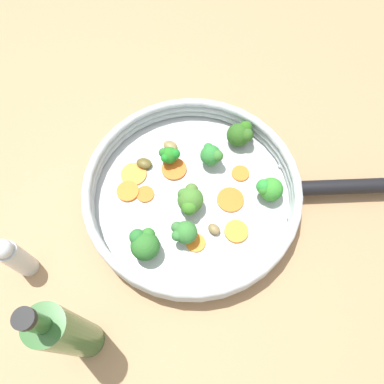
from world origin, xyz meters
TOP-DOWN VIEW (x-y plane):
  - ground_plane at (0.00, 0.00)m, footprint 4.00×4.00m
  - skillet at (0.00, 0.00)m, footprint 0.36×0.36m
  - skillet_rim_wall at (0.00, 0.00)m, footprint 0.37×0.37m
  - skillet_handle at (-0.05, 0.28)m, footprint 0.06×0.21m
  - skillet_rivet_left at (0.02, 0.17)m, footprint 0.01×0.01m
  - skillet_rivet_right at (-0.08, 0.15)m, footprint 0.01×0.01m
  - carrot_slice_0 at (0.06, 0.08)m, footprint 0.06×0.06m
  - carrot_slice_1 at (0.09, 0.02)m, footprint 0.04×0.04m
  - carrot_slice_2 at (-0.05, -0.04)m, footprint 0.06×0.06m
  - carrot_slice_3 at (0.01, -0.11)m, footprint 0.04×0.04m
  - carrot_slice_4 at (-0.03, -0.11)m, footprint 0.06×0.06m
  - carrot_slice_5 at (-0.00, 0.07)m, footprint 0.05×0.05m
  - carrot_slice_6 at (-0.05, 0.08)m, footprint 0.04×0.04m
  - carrot_slice_7 at (0.01, -0.08)m, footprint 0.05×0.05m
  - broccoli_floret_0 at (0.11, -0.06)m, footprint 0.05×0.05m
  - broccoli_floret_1 at (-0.07, 0.03)m, footprint 0.04×0.04m
  - broccoli_floret_2 at (-0.12, 0.08)m, footprint 0.05×0.05m
  - broccoli_floret_3 at (0.08, -0.01)m, footprint 0.04×0.04m
  - broccoli_floret_4 at (-0.06, -0.05)m, footprint 0.03×0.04m
  - broccoli_floret_5 at (-0.02, 0.13)m, footprint 0.04×0.05m
  - broccoli_floret_6 at (0.02, 0.00)m, footprint 0.06×0.05m
  - mushroom_piece_0 at (0.06, 0.05)m, footprint 0.03×0.03m
  - mushroom_piece_1 at (-0.10, -0.05)m, footprint 0.03×0.03m
  - mushroom_piece_2 at (-0.05, -0.09)m, footprint 0.03×0.03m
  - salt_shaker at (0.16, -0.25)m, footprint 0.03×0.03m
  - oil_bottle at (0.26, -0.13)m, footprint 0.05×0.05m

SIDE VIEW (x-z plane):
  - ground_plane at x=0.00m, z-range 0.00..0.00m
  - skillet at x=0.00m, z-range 0.00..0.01m
  - carrot_slice_7 at x=0.01m, z-range 0.01..0.02m
  - carrot_slice_4 at x=-0.03m, z-range 0.01..0.02m
  - carrot_slice_1 at x=0.09m, z-range 0.01..0.02m
  - carrot_slice_5 at x=0.00m, z-range 0.01..0.02m
  - carrot_slice_6 at x=-0.05m, z-range 0.01..0.02m
  - carrot_slice_2 at x=-0.05m, z-range 0.01..0.02m
  - carrot_slice_0 at x=0.06m, z-range 0.01..0.02m
  - carrot_slice_3 at x=0.01m, z-range 0.01..0.02m
  - skillet_rivet_left at x=0.02m, z-range 0.01..0.02m
  - skillet_rivet_right at x=-0.08m, z-range 0.01..0.02m
  - mushroom_piece_1 at x=-0.10m, z-range 0.01..0.03m
  - mushroom_piece_0 at x=0.06m, z-range 0.01..0.03m
  - mushroom_piece_2 at x=-0.05m, z-range 0.01..0.03m
  - skillet_handle at x=-0.05m, z-range 0.01..0.04m
  - skillet_rim_wall at x=0.00m, z-range 0.01..0.06m
  - broccoli_floret_4 at x=-0.06m, z-range 0.02..0.06m
  - broccoli_floret_5 at x=-0.02m, z-range 0.02..0.06m
  - broccoli_floret_3 at x=0.08m, z-range 0.02..0.06m
  - broccoli_floret_2 at x=-0.12m, z-range 0.02..0.06m
  - broccoli_floret_1 at x=-0.07m, z-range 0.02..0.06m
  - broccoli_floret_6 at x=0.02m, z-range 0.02..0.07m
  - broccoli_floret_0 at x=0.11m, z-range 0.02..0.07m
  - salt_shaker at x=0.16m, z-range 0.00..0.11m
  - oil_bottle at x=0.26m, z-range -0.02..0.23m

